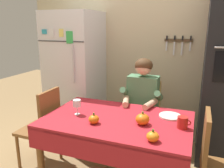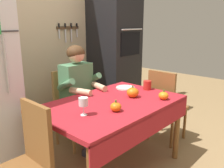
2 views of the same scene
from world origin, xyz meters
The scene contains 13 objects.
back_wall_assembly centered at (0.05, 1.35, 1.30)m, with size 3.70×0.13×2.60m.
wall_oven centered at (1.05, 1.00, 1.05)m, with size 0.60×0.64×2.10m.
dining_table centered at (0.00, 0.08, 0.66)m, with size 1.40×0.90×0.74m.
chair_behind_person centered at (0.10, 0.87, 0.51)m, with size 0.40×0.40×0.93m.
seated_person centered at (0.10, 0.68, 0.74)m, with size 0.47×0.55×1.25m.
chair_left_side centered at (-0.90, 0.12, 0.51)m, with size 0.40×0.40×0.93m.
chair_right_side centered at (0.90, 0.02, 0.51)m, with size 0.40×0.40×0.93m.
coffee_mug centered at (0.61, 0.10, 0.79)m, with size 0.12×0.09×0.10m.
wine_glass centered at (-0.41, 0.04, 0.85)m, with size 0.08×0.08×0.15m.
pumpkin_large centered at (0.41, -0.23, 0.78)m, with size 0.10×0.10×0.10m.
pumpkin_medium centered at (0.26, 0.04, 0.79)m, with size 0.13×0.13×0.12m.
pumpkin_small centered at (-0.16, -0.10, 0.78)m, with size 0.10×0.10×0.10m.
serving_tray centered at (0.48, 0.31, 0.75)m, with size 0.22×0.22×0.02m, color silver.
Camera 2 is at (-1.61, -1.37, 1.49)m, focal length 37.89 mm.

